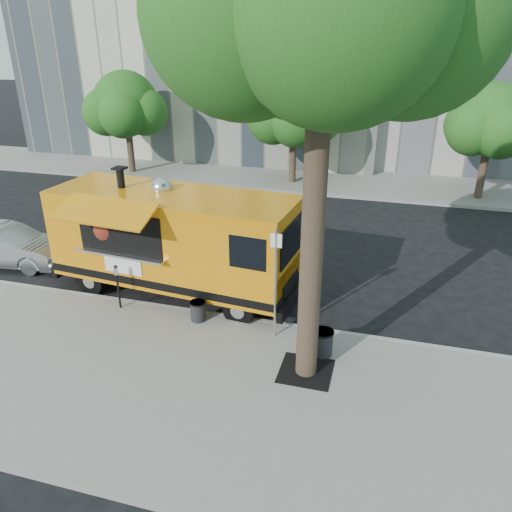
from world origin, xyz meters
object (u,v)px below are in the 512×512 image
at_px(sign_post, 276,277).
at_px(parking_meter, 117,281).
at_px(far_tree_b, 294,109).
at_px(far_tree_a, 126,104).
at_px(trash_bin_left, 322,342).
at_px(sedan, 6,246).
at_px(trash_bin_right, 198,310).
at_px(far_tree_c, 492,120).
at_px(food_truck, 173,239).

height_order(sign_post, parking_meter, sign_post).
distance_m(far_tree_b, parking_meter, 14.48).
distance_m(far_tree_a, trash_bin_left, 19.52).
relative_size(sedan, trash_bin_right, 7.57).
height_order(far_tree_c, food_truck, far_tree_c).
relative_size(far_tree_a, sedan, 1.29).
bearing_deg(parking_meter, far_tree_c, 51.34).
distance_m(far_tree_a, food_truck, 14.67).
height_order(far_tree_b, far_tree_c, far_tree_b).
distance_m(far_tree_c, food_truck, 15.88).
height_order(far_tree_c, trash_bin_left, far_tree_c).
bearing_deg(far_tree_c, food_truck, -129.25).
xyz_separation_m(parking_meter, food_truck, (1.03, 1.54, 0.76)).
relative_size(far_tree_c, trash_bin_right, 9.53).
relative_size(food_truck, trash_bin_right, 14.04).
relative_size(sign_post, trash_bin_left, 4.62).
xyz_separation_m(trash_bin_left, trash_bin_right, (-3.47, 0.66, -0.05)).
bearing_deg(trash_bin_right, far_tree_b, 91.54).
relative_size(far_tree_c, food_truck, 0.68).
bearing_deg(trash_bin_left, far_tree_b, 104.65).
bearing_deg(trash_bin_right, sedan, 166.64).
bearing_deg(sedan, far_tree_a, 2.59).
height_order(far_tree_c, sedan, far_tree_c).
distance_m(food_truck, trash_bin_right, 2.44).
xyz_separation_m(far_tree_c, food_truck, (-9.97, -12.21, -1.97)).
bearing_deg(food_truck, sedan, -177.04).
bearing_deg(sedan, sign_post, -107.25).
bearing_deg(far_tree_b, trash_bin_right, -88.46).
bearing_deg(far_tree_c, sedan, -143.73).
relative_size(sign_post, parking_meter, 2.25).
height_order(far_tree_a, parking_meter, far_tree_a).
relative_size(sign_post, food_truck, 0.39).
height_order(food_truck, trash_bin_right, food_truck).
xyz_separation_m(sign_post, food_truck, (-3.52, 1.74, -0.10)).
bearing_deg(far_tree_b, far_tree_a, -177.46).
bearing_deg(trash_bin_right, trash_bin_left, -10.84).
bearing_deg(far_tree_c, trash_bin_left, -109.65).
bearing_deg(trash_bin_left, sign_post, 159.93).
bearing_deg(food_truck, parking_meter, -118.32).
bearing_deg(far_tree_b, parking_meter, -98.10).
height_order(trash_bin_left, trash_bin_right, trash_bin_left).
bearing_deg(far_tree_a, parking_meter, -62.85).
xyz_separation_m(far_tree_c, trash_bin_left, (-5.15, -14.42, -3.22)).
bearing_deg(food_truck, far_tree_b, 90.91).
bearing_deg(parking_meter, far_tree_a, 117.15).
height_order(far_tree_b, trash_bin_right, far_tree_b).
relative_size(far_tree_c, sedan, 1.26).
bearing_deg(far_tree_b, food_truck, -94.44).
xyz_separation_m(far_tree_b, trash_bin_right, (0.38, -14.06, -3.39)).
bearing_deg(trash_bin_left, sedan, 167.42).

